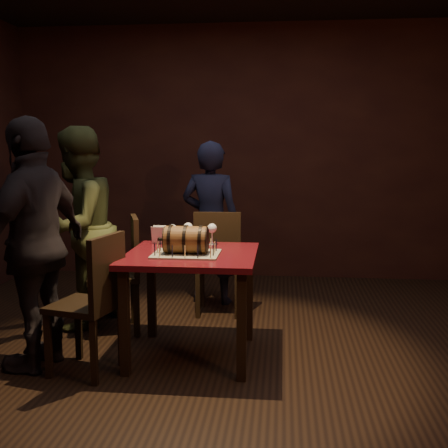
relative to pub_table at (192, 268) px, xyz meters
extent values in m
plane|color=black|center=(0.13, 0.00, -0.64)|extent=(5.00, 5.00, 0.00)
cube|color=black|center=(0.13, 2.50, 0.76)|extent=(5.00, 0.04, 2.80)
cube|color=black|center=(0.13, -2.50, 0.76)|extent=(5.00, 0.04, 2.80)
cube|color=#510D15|center=(0.00, 0.00, 0.09)|extent=(0.90, 0.90, 0.04)
cube|color=black|center=(-0.38, -0.38, -0.29)|extent=(0.06, 0.06, 0.71)
cube|color=black|center=(0.38, -0.38, -0.29)|extent=(0.06, 0.06, 0.71)
cube|color=black|center=(-0.38, 0.38, -0.29)|extent=(0.06, 0.06, 0.71)
cube|color=black|center=(0.38, 0.38, -0.29)|extent=(0.06, 0.06, 0.71)
cube|color=gray|center=(-0.02, -0.07, 0.12)|extent=(0.45, 0.35, 0.01)
cylinder|color=brown|center=(-0.02, -0.07, 0.22)|extent=(0.28, 0.19, 0.19)
cylinder|color=black|center=(-0.13, -0.07, 0.22)|extent=(0.02, 0.20, 0.20)
cylinder|color=black|center=(-0.02, -0.07, 0.22)|extent=(0.02, 0.20, 0.20)
cylinder|color=black|center=(0.08, -0.07, 0.22)|extent=(0.02, 0.20, 0.20)
cylinder|color=black|center=(-0.17, -0.07, 0.22)|extent=(0.01, 0.18, 0.18)
cylinder|color=black|center=(0.12, -0.07, 0.22)|extent=(0.01, 0.18, 0.18)
cylinder|color=black|center=(-0.19, -0.07, 0.22)|extent=(0.04, 0.02, 0.02)
sphere|color=black|center=(-0.21, -0.07, 0.22)|extent=(0.03, 0.03, 0.03)
cylinder|color=#FBE196|center=(-0.18, -0.22, 0.16)|extent=(0.01, 0.01, 0.08)
cylinder|color=black|center=(-0.18, -0.22, 0.21)|extent=(0.00, 0.00, 0.01)
cylinder|color=black|center=(-0.09, -0.22, 0.16)|extent=(0.01, 0.01, 0.08)
cylinder|color=black|center=(-0.09, -0.22, 0.21)|extent=(0.00, 0.00, 0.01)
cylinder|color=#FBE196|center=(-0.01, -0.22, 0.16)|extent=(0.01, 0.01, 0.08)
cylinder|color=black|center=(-0.01, -0.22, 0.21)|extent=(0.00, 0.00, 0.01)
cylinder|color=black|center=(0.08, -0.22, 0.16)|extent=(0.01, 0.01, 0.08)
cylinder|color=black|center=(0.08, -0.22, 0.21)|extent=(0.00, 0.00, 0.01)
cylinder|color=#FBE196|center=(0.16, -0.22, 0.16)|extent=(0.01, 0.01, 0.08)
cylinder|color=black|center=(0.16, -0.22, 0.21)|extent=(0.00, 0.00, 0.01)
cylinder|color=black|center=(0.17, -0.14, 0.16)|extent=(0.01, 0.01, 0.08)
cylinder|color=black|center=(0.17, -0.14, 0.21)|extent=(0.00, 0.00, 0.01)
cylinder|color=#FBE196|center=(0.17, -0.05, 0.16)|extent=(0.01, 0.01, 0.08)
cylinder|color=black|center=(0.17, -0.05, 0.21)|extent=(0.00, 0.00, 0.01)
cylinder|color=black|center=(0.17, 0.03, 0.16)|extent=(0.01, 0.01, 0.08)
cylinder|color=black|center=(0.17, 0.03, 0.21)|extent=(0.00, 0.00, 0.01)
cylinder|color=#FBE196|center=(0.13, 0.07, 0.16)|extent=(0.01, 0.01, 0.08)
cylinder|color=black|center=(0.13, 0.07, 0.21)|extent=(0.00, 0.00, 0.01)
cylinder|color=black|center=(0.04, 0.07, 0.16)|extent=(0.01, 0.01, 0.08)
cylinder|color=black|center=(0.04, 0.07, 0.21)|extent=(0.00, 0.00, 0.01)
cylinder|color=#FBE196|center=(-0.04, 0.07, 0.16)|extent=(0.01, 0.01, 0.08)
cylinder|color=black|center=(-0.04, 0.07, 0.21)|extent=(0.00, 0.00, 0.01)
cylinder|color=black|center=(-0.13, 0.07, 0.16)|extent=(0.01, 0.01, 0.08)
cylinder|color=black|center=(-0.13, 0.07, 0.21)|extent=(0.00, 0.00, 0.01)
cylinder|color=#FBE196|center=(-0.21, 0.07, 0.16)|extent=(0.01, 0.01, 0.08)
cylinder|color=black|center=(-0.21, 0.07, 0.21)|extent=(0.00, 0.00, 0.01)
cylinder|color=black|center=(-0.22, 0.00, 0.16)|extent=(0.01, 0.01, 0.08)
cylinder|color=black|center=(-0.22, 0.00, 0.21)|extent=(0.00, 0.00, 0.01)
cylinder|color=#FBE196|center=(-0.22, -0.09, 0.16)|extent=(0.01, 0.01, 0.08)
cylinder|color=black|center=(-0.22, -0.09, 0.21)|extent=(0.00, 0.00, 0.01)
cylinder|color=black|center=(-0.22, -0.17, 0.16)|extent=(0.01, 0.01, 0.08)
cylinder|color=black|center=(-0.22, -0.17, 0.21)|extent=(0.00, 0.00, 0.01)
cylinder|color=silver|center=(-0.18, 0.26, 0.11)|extent=(0.06, 0.06, 0.01)
cylinder|color=silver|center=(-0.18, 0.26, 0.16)|extent=(0.01, 0.01, 0.09)
sphere|color=silver|center=(-0.18, 0.26, 0.23)|extent=(0.07, 0.07, 0.07)
sphere|color=#591114|center=(-0.18, 0.26, 0.23)|extent=(0.05, 0.05, 0.05)
cylinder|color=silver|center=(-0.08, 0.36, 0.11)|extent=(0.06, 0.06, 0.01)
cylinder|color=silver|center=(-0.08, 0.36, 0.16)|extent=(0.01, 0.01, 0.09)
sphere|color=silver|center=(-0.08, 0.36, 0.23)|extent=(0.07, 0.07, 0.07)
cylinder|color=silver|center=(0.10, 0.33, 0.11)|extent=(0.06, 0.06, 0.01)
cylinder|color=silver|center=(0.10, 0.33, 0.16)|extent=(0.01, 0.01, 0.09)
sphere|color=silver|center=(0.10, 0.33, 0.23)|extent=(0.07, 0.07, 0.07)
sphere|color=#BF594C|center=(0.10, 0.33, 0.23)|extent=(0.05, 0.05, 0.05)
cylinder|color=silver|center=(-0.14, 0.17, 0.18)|extent=(0.07, 0.07, 0.15)
cylinder|color=#9E5414|center=(-0.14, 0.17, 0.17)|extent=(0.06, 0.06, 0.11)
cylinder|color=white|center=(-0.14, 0.17, 0.23)|extent=(0.06, 0.06, 0.02)
cube|color=black|center=(0.07, 1.05, -0.19)|extent=(0.41, 0.41, 0.04)
cube|color=black|center=(0.24, 1.22, -0.43)|extent=(0.04, 0.04, 0.43)
cube|color=black|center=(-0.10, 1.21, -0.43)|extent=(0.04, 0.04, 0.43)
cube|color=black|center=(0.25, 0.88, -0.43)|extent=(0.04, 0.04, 0.43)
cube|color=black|center=(-0.09, 0.87, -0.43)|extent=(0.04, 0.04, 0.43)
cube|color=black|center=(0.08, 0.87, 0.06)|extent=(0.40, 0.05, 0.46)
cube|color=black|center=(-0.71, 0.46, -0.19)|extent=(0.51, 0.51, 0.04)
cube|color=black|center=(-0.93, 0.57, -0.43)|extent=(0.04, 0.04, 0.43)
cube|color=black|center=(-0.82, 0.24, -0.43)|extent=(0.04, 0.04, 0.43)
cube|color=black|center=(-0.60, 0.67, -0.43)|extent=(0.04, 0.04, 0.43)
cube|color=black|center=(-0.50, 0.35, -0.43)|extent=(0.04, 0.04, 0.43)
cube|color=black|center=(-0.54, 0.52, 0.06)|extent=(0.17, 0.39, 0.46)
cube|color=black|center=(-0.66, -0.34, -0.19)|extent=(0.48, 0.48, 0.04)
cube|color=black|center=(-0.78, -0.14, -0.43)|extent=(0.04, 0.04, 0.43)
cube|color=black|center=(-0.86, -0.47, -0.43)|extent=(0.04, 0.04, 0.43)
cube|color=black|center=(-0.45, -0.22, -0.43)|extent=(0.04, 0.04, 0.43)
cube|color=black|center=(-0.53, -0.55, -0.43)|extent=(0.04, 0.04, 0.43)
cube|color=black|center=(-0.48, -0.39, 0.06)|extent=(0.13, 0.40, 0.46)
imported|color=#191B32|center=(-0.04, 1.38, 0.12)|extent=(0.61, 0.46, 1.53)
imported|color=#3D4221|center=(-1.04, 0.59, 0.18)|extent=(0.80, 0.93, 1.64)
imported|color=black|center=(-1.00, -0.28, 0.20)|extent=(0.61, 1.05, 1.68)
camera|label=1|loc=(0.63, -3.79, 0.87)|focal=45.00mm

